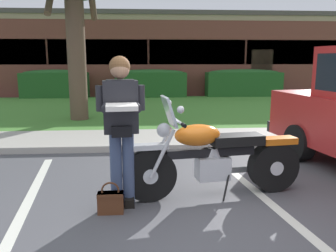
{
  "coord_description": "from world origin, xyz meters",
  "views": [
    {
      "loc": [
        -0.72,
        -3.38,
        1.67
      ],
      "look_at": [
        -0.42,
        0.85,
        0.85
      ],
      "focal_mm": 37.05,
      "sensor_mm": 36.0,
      "label": 1
    }
  ],
  "objects": [
    {
      "name": "hedge_center_right",
      "position": [
        3.74,
        11.84,
        0.65
      ],
      "size": [
        3.31,
        0.9,
        1.24
      ],
      "color": "#235623",
      "rests_on": "ground"
    },
    {
      "name": "grass_lawn",
      "position": [
        0.0,
        8.14,
        0.03
      ],
      "size": [
        60.0,
        7.35,
        0.06
      ],
      "primitive_type": "cube",
      "color": "#478433",
      "rests_on": "ground"
    },
    {
      "name": "curb_strip",
      "position": [
        0.0,
        2.87,
        0.06
      ],
      "size": [
        60.0,
        0.2,
        0.12
      ],
      "primitive_type": "cube",
      "color": "#ADA89E",
      "rests_on": "ground"
    },
    {
      "name": "handbag",
      "position": [
        -1.09,
        0.23,
        0.14
      ],
      "size": [
        0.28,
        0.13,
        0.36
      ],
      "color": "#562D19",
      "rests_on": "ground"
    },
    {
      "name": "ground_plane",
      "position": [
        0.0,
        0.0,
        0.0
      ],
      "size": [
        140.0,
        140.0,
        0.0
      ],
      "primitive_type": "plane",
      "color": "#4C4C51"
    },
    {
      "name": "stall_stripe_1",
      "position": [
        0.78,
        0.2,
        0.0
      ],
      "size": [
        0.67,
        4.38,
        0.01
      ],
      "primitive_type": "cube",
      "rotation": [
        0.0,
        0.0,
        0.12
      ],
      "color": "silver",
      "rests_on": "ground"
    },
    {
      "name": "hedge_left",
      "position": [
        -4.49,
        11.84,
        0.65
      ],
      "size": [
        2.78,
        0.9,
        1.24
      ],
      "color": "#235623",
      "rests_on": "ground"
    },
    {
      "name": "concrete_walk",
      "position": [
        0.0,
        3.72,
        0.04
      ],
      "size": [
        60.0,
        1.5,
        0.08
      ],
      "primitive_type": "cube",
      "color": "#ADA89E",
      "rests_on": "ground"
    },
    {
      "name": "hedge_center_left",
      "position": [
        -0.38,
        11.84,
        0.65
      ],
      "size": [
        3.05,
        0.9,
        1.24
      ],
      "color": "#235623",
      "rests_on": "ground"
    },
    {
      "name": "brick_building",
      "position": [
        -0.47,
        18.22,
        1.91
      ],
      "size": [
        26.35,
        11.7,
        3.81
      ],
      "color": "brown",
      "rests_on": "ground"
    },
    {
      "name": "motorcycle",
      "position": [
        0.22,
        0.67,
        0.49
      ],
      "size": [
        2.24,
        0.82,
        1.26
      ],
      "color": "black",
      "rests_on": "ground"
    },
    {
      "name": "rider_person",
      "position": [
        -0.97,
        0.43,
        1.01
      ],
      "size": [
        0.53,
        0.6,
        1.7
      ],
      "color": "black",
      "rests_on": "ground"
    },
    {
      "name": "stall_stripe_0",
      "position": [
        -2.05,
        0.2,
        0.0
      ],
      "size": [
        0.67,
        4.38,
        0.01
      ],
      "primitive_type": "cube",
      "rotation": [
        0.0,
        0.0,
        0.12
      ],
      "color": "silver",
      "rests_on": "ground"
    }
  ]
}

